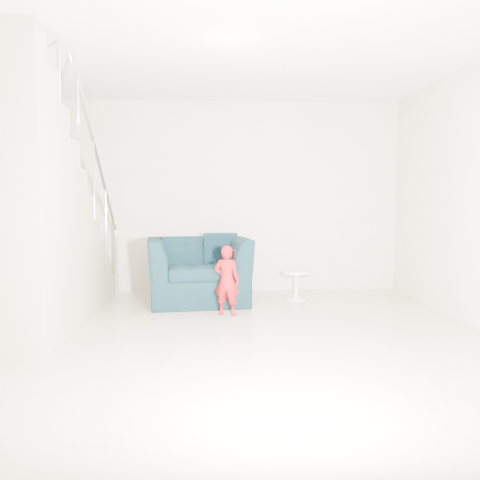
# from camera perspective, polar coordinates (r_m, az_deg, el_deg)

# --- Properties ---
(floor) EXTENTS (5.50, 5.50, 0.00)m
(floor) POSITION_cam_1_polar(r_m,az_deg,el_deg) (4.72, -1.12, -11.48)
(floor) COLOR tan
(floor) RESTS_ON ground
(ceiling) EXTENTS (5.50, 5.50, 0.00)m
(ceiling) POSITION_cam_1_polar(r_m,az_deg,el_deg) (4.75, -1.18, 21.64)
(ceiling) COLOR silver
(ceiling) RESTS_ON back_wall
(back_wall) EXTENTS (5.00, 0.00, 5.00)m
(back_wall) POSITION_cam_1_polar(r_m,az_deg,el_deg) (7.29, -1.79, 4.84)
(back_wall) COLOR #B6AF94
(back_wall) RESTS_ON floor
(front_wall) EXTENTS (5.00, 0.00, 5.00)m
(front_wall) POSITION_cam_1_polar(r_m,az_deg,el_deg) (1.79, 1.44, 6.36)
(front_wall) COLOR #B6AF94
(front_wall) RESTS_ON floor
(armchair) EXTENTS (1.40, 1.26, 0.82)m
(armchair) POSITION_cam_1_polar(r_m,az_deg,el_deg) (6.50, -4.72, -3.40)
(armchair) COLOR black
(armchair) RESTS_ON floor
(toddler) EXTENTS (0.33, 0.26, 0.79)m
(toddler) POSITION_cam_1_polar(r_m,az_deg,el_deg) (5.74, -1.50, -4.56)
(toddler) COLOR #AB0511
(toddler) RESTS_ON floor
(side_table) EXTENTS (0.39, 0.39, 0.39)m
(side_table) POSITION_cam_1_polar(r_m,az_deg,el_deg) (6.71, 6.29, -4.50)
(side_table) COLOR silver
(side_table) RESTS_ON floor
(staircase) EXTENTS (1.02, 3.03, 3.62)m
(staircase) POSITION_cam_1_polar(r_m,az_deg,el_deg) (5.43, -22.92, 0.42)
(staircase) COLOR #ADA089
(staircase) RESTS_ON floor
(cushion) EXTENTS (0.44, 0.21, 0.43)m
(cushion) POSITION_cam_1_polar(r_m,az_deg,el_deg) (6.75, -2.20, -1.05)
(cushion) COLOR black
(cushion) RESTS_ON armchair
(throw) EXTENTS (0.05, 0.53, 0.60)m
(throw) POSITION_cam_1_polar(r_m,az_deg,el_deg) (6.55, -9.24, -2.45)
(throw) COLOR black
(throw) RESTS_ON armchair
(phone) EXTENTS (0.03, 0.05, 0.10)m
(phone) POSITION_cam_1_polar(r_m,az_deg,el_deg) (5.67, -0.67, -1.69)
(phone) COLOR black
(phone) RESTS_ON toddler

